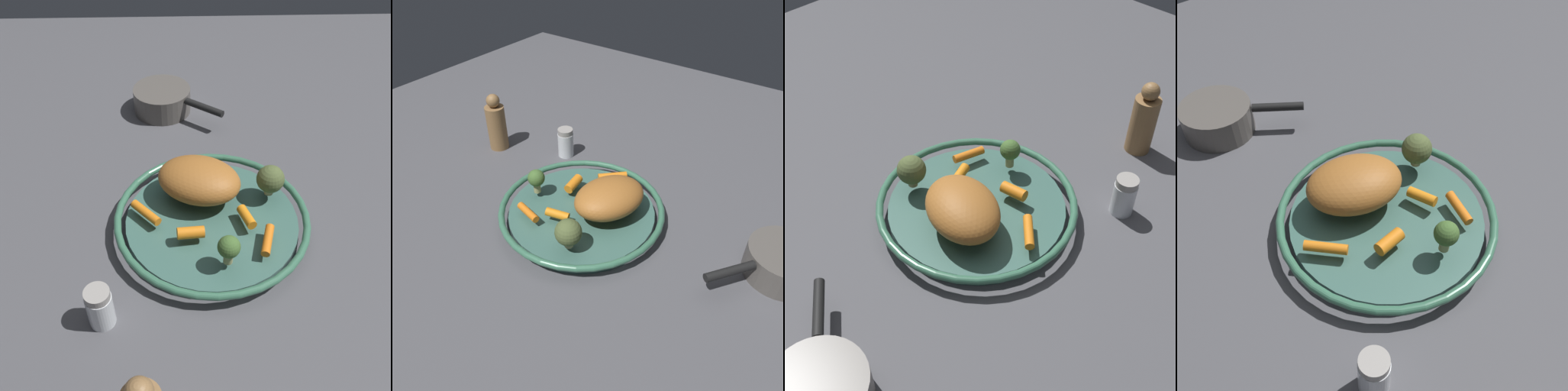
# 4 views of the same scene
# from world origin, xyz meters

# --- Properties ---
(ground_plane) EXTENTS (1.86, 1.86, 0.00)m
(ground_plane) POSITION_xyz_m (0.00, 0.00, 0.00)
(ground_plane) COLOR #4C4C51
(serving_bowl) EXTENTS (0.35, 0.35, 0.04)m
(serving_bowl) POSITION_xyz_m (0.00, 0.00, 0.02)
(serving_bowl) COLOR #3D665B
(serving_bowl) RESTS_ON ground_plane
(roast_chicken_piece) EXTENTS (0.16, 0.18, 0.07)m
(roast_chicken_piece) POSITION_xyz_m (0.06, 0.02, 0.07)
(roast_chicken_piece) COLOR #A66429
(roast_chicken_piece) RESTS_ON serving_bowl
(baby_carrot_near_rim) EXTENTS (0.06, 0.03, 0.02)m
(baby_carrot_near_rim) POSITION_xyz_m (-0.07, -0.09, 0.05)
(baby_carrot_near_rim) COLOR orange
(baby_carrot_near_rim) RESTS_ON serving_bowl
(baby_carrot_right) EXTENTS (0.03, 0.05, 0.02)m
(baby_carrot_right) POSITION_xyz_m (-0.05, 0.04, 0.05)
(baby_carrot_right) COLOR orange
(baby_carrot_right) RESTS_ON serving_bowl
(baby_carrot_center) EXTENTS (0.06, 0.06, 0.02)m
(baby_carrot_center) POSITION_xyz_m (0.00, 0.12, 0.05)
(baby_carrot_center) COLOR orange
(baby_carrot_center) RESTS_ON serving_bowl
(baby_carrot_back) EXTENTS (0.05, 0.03, 0.02)m
(baby_carrot_back) POSITION_xyz_m (-0.02, -0.06, 0.05)
(baby_carrot_back) COLOR orange
(baby_carrot_back) RESTS_ON serving_bowl
(broccoli_floret_mid) EXTENTS (0.04, 0.04, 0.06)m
(broccoli_floret_mid) POSITION_xyz_m (-0.11, -0.02, 0.07)
(broccoli_floret_mid) COLOR tan
(broccoli_floret_mid) RESTS_ON serving_bowl
(broccoli_floret_small) EXTENTS (0.05, 0.05, 0.06)m
(broccoli_floret_small) POSITION_xyz_m (0.05, -0.11, 0.07)
(broccoli_floret_small) COLOR tan
(broccoli_floret_small) RESTS_ON serving_bowl
(salt_shaker) EXTENTS (0.04, 0.04, 0.08)m
(salt_shaker) POSITION_xyz_m (-0.19, 0.18, 0.04)
(salt_shaker) COLOR silver
(salt_shaker) RESTS_ON ground_plane
(pepper_mill) EXTENTS (0.05, 0.05, 0.15)m
(pepper_mill) POSITION_xyz_m (-0.36, 0.10, 0.07)
(pepper_mill) COLOR olive
(pepper_mill) RESTS_ON ground_plane
(saucepan) EXTENTS (0.17, 0.21, 0.06)m
(saucepan) POSITION_xyz_m (0.39, 0.10, 0.03)
(saucepan) COLOR #56514C
(saucepan) RESTS_ON ground_plane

